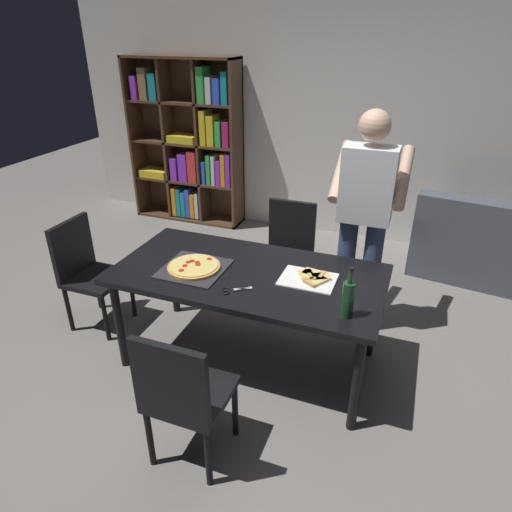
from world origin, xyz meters
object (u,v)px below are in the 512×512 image
object	(u,v)px
bookshelf	(190,144)
wine_bottle	(348,298)
chair_far_side	(288,247)
couch	(507,252)
kitchen_scissors	(232,290)
dining_table	(248,281)
chair_near_camera	(183,393)
pepperoni_pizza_on_tray	(194,267)
person_serving_pizza	(365,213)
chair_left_end	(86,268)

from	to	relation	value
bookshelf	wine_bottle	bearing A→B (deg)	-47.64
chair_far_side	couch	size ratio (longest dim) A/B	0.50
wine_bottle	bookshelf	bearing A→B (deg)	132.36
couch	kitchen_scissors	world-z (taller)	couch
bookshelf	wine_bottle	size ratio (longest dim) A/B	6.17
dining_table	chair_near_camera	size ratio (longest dim) A/B	2.03
chair_far_side	pepperoni_pizza_on_tray	size ratio (longest dim) A/B	2.13
kitchen_scissors	dining_table	bearing A→B (deg)	88.64
chair_near_camera	couch	bearing A→B (deg)	57.18
dining_table	wine_bottle	xyz separation A→B (m)	(0.72, -0.28, 0.19)
chair_far_side	kitchen_scissors	world-z (taller)	chair_far_side
pepperoni_pizza_on_tray	wine_bottle	size ratio (longest dim) A/B	1.34
chair_near_camera	chair_far_side	world-z (taller)	same
chair_near_camera	person_serving_pizza	world-z (taller)	person_serving_pizza
chair_left_end	kitchen_scissors	world-z (taller)	chair_left_end
chair_left_end	wine_bottle	xyz separation A→B (m)	(2.12, -0.28, 0.36)
chair_near_camera	kitchen_scissors	world-z (taller)	chair_near_camera
person_serving_pizza	chair_left_end	bearing A→B (deg)	-160.51
couch	dining_table	bearing A→B (deg)	-133.57
bookshelf	pepperoni_pizza_on_tray	bearing A→B (deg)	-61.49
chair_near_camera	wine_bottle	bearing A→B (deg)	42.62
kitchen_scissors	chair_far_side	bearing A→B (deg)	89.70
pepperoni_pizza_on_tray	chair_left_end	bearing A→B (deg)	174.70
chair_far_side	person_serving_pizza	world-z (taller)	person_serving_pizza
dining_table	pepperoni_pizza_on_tray	size ratio (longest dim) A/B	4.33
dining_table	chair_far_side	size ratio (longest dim) A/B	2.03
bookshelf	kitchen_scissors	xyz separation A→B (m)	(1.70, -2.64, -0.21)
chair_near_camera	bookshelf	distance (m)	3.76
chair_left_end	bookshelf	xyz separation A→B (m)	(-0.31, 2.38, 0.45)
chair_near_camera	person_serving_pizza	bearing A→B (deg)	68.83
chair_left_end	chair_near_camera	bearing A→B (deg)	-34.01
chair_far_side	couch	bearing A→B (deg)	28.88
dining_table	bookshelf	bearing A→B (deg)	125.66
person_serving_pizza	pepperoni_pizza_on_tray	distance (m)	1.32
wine_bottle	kitchen_scissors	xyz separation A→B (m)	(-0.73, 0.02, -0.11)
bookshelf	wine_bottle	xyz separation A→B (m)	(2.43, -2.66, -0.09)
chair_left_end	wine_bottle	distance (m)	2.17
couch	wine_bottle	size ratio (longest dim) A/B	5.72
dining_table	chair_left_end	world-z (taller)	chair_left_end
bookshelf	person_serving_pizza	world-z (taller)	bookshelf
chair_left_end	person_serving_pizza	size ratio (longest dim) A/B	0.51
chair_near_camera	chair_left_end	distance (m)	1.69
couch	wine_bottle	bearing A→B (deg)	-117.30
chair_far_side	kitchen_scissors	size ratio (longest dim) A/B	4.72
chair_far_side	chair_left_end	bearing A→B (deg)	-145.99
dining_table	person_serving_pizza	size ratio (longest dim) A/B	1.04
chair_near_camera	pepperoni_pizza_on_tray	distance (m)	0.96
dining_table	couch	world-z (taller)	couch
couch	bookshelf	distance (m)	3.68
chair_far_side	bookshelf	distance (m)	2.27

